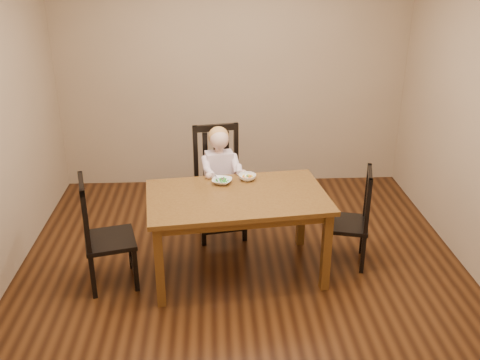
{
  "coord_description": "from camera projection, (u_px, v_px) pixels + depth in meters",
  "views": [
    {
      "loc": [
        -0.23,
        -4.06,
        2.63
      ],
      "look_at": [
        -0.01,
        0.25,
        0.76
      ],
      "focal_mm": 40.0,
      "sensor_mm": 36.0,
      "label": 1
    }
  ],
  "objects": [
    {
      "name": "chair_left",
      "position": [
        103.0,
        235.0,
        4.4
      ],
      "size": [
        0.49,
        0.51,
        0.97
      ],
      "rotation": [
        0.0,
        0.0,
        -1.32
      ],
      "color": "black",
      "rests_on": "room"
    },
    {
      "name": "bowl_peas",
      "position": [
        222.0,
        181.0,
        4.66
      ],
      "size": [
        0.21,
        0.21,
        0.04
      ],
      "primitive_type": "imported",
      "rotation": [
        0.0,
        0.0,
        -0.3
      ],
      "color": "white",
      "rests_on": "dining_table"
    },
    {
      "name": "fork",
      "position": [
        218.0,
        180.0,
        4.63
      ],
      "size": [
        0.06,
        0.13,
        0.05
      ],
      "rotation": [
        0.0,
        0.0,
        0.39
      ],
      "color": "silver",
      "rests_on": "bowl_peas"
    },
    {
      "name": "room",
      "position": [
        243.0,
        124.0,
        4.24
      ],
      "size": [
        4.01,
        4.01,
        2.71
      ],
      "color": "#46250E",
      "rests_on": "ground"
    },
    {
      "name": "chair_child",
      "position": [
        219.0,
        184.0,
        5.23
      ],
      "size": [
        0.54,
        0.52,
        1.08
      ],
      "rotation": [
        0.0,
        0.0,
        3.31
      ],
      "color": "black",
      "rests_on": "room"
    },
    {
      "name": "dining_table",
      "position": [
        237.0,
        204.0,
        4.49
      ],
      "size": [
        1.59,
        1.06,
        0.75
      ],
      "rotation": [
        0.0,
        0.0,
        0.12
      ],
      "color": "#4F3012",
      "rests_on": "room"
    },
    {
      "name": "toddler",
      "position": [
        220.0,
        172.0,
        5.12
      ],
      "size": [
        0.41,
        0.48,
        0.59
      ],
      "primitive_type": null,
      "rotation": [
        0.0,
        0.0,
        3.31
      ],
      "color": "white",
      "rests_on": "chair_child"
    },
    {
      "name": "bowl_veg",
      "position": [
        247.0,
        177.0,
        4.74
      ],
      "size": [
        0.2,
        0.2,
        0.05
      ],
      "primitive_type": "imported",
      "rotation": [
        0.0,
        0.0,
        0.42
      ],
      "color": "white",
      "rests_on": "dining_table"
    },
    {
      "name": "chair_right",
      "position": [
        352.0,
        219.0,
        4.73
      ],
      "size": [
        0.45,
        0.47,
        0.9
      ],
      "rotation": [
        0.0,
        0.0,
        1.32
      ],
      "color": "black",
      "rests_on": "room"
    }
  ]
}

